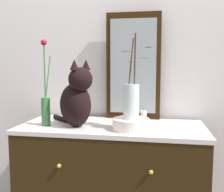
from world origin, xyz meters
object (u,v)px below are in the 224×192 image
object	(u,v)px
vase_slim_green	(46,104)
cat_sitting	(76,99)
bowl_porcelain	(131,124)
vase_glass_clear	(131,99)
candle_pillar	(143,118)
mirror_leaning	(133,66)
sideboard	(112,189)

from	to	relation	value
vase_slim_green	cat_sitting	bearing A→B (deg)	2.29
vase_slim_green	bowl_porcelain	bearing A→B (deg)	-1.83
vase_glass_clear	candle_pillar	distance (m)	0.20
mirror_leaning	candle_pillar	distance (m)	0.38
vase_glass_clear	candle_pillar	xyz separation A→B (m)	(0.06, 0.13, -0.13)
vase_glass_clear	vase_slim_green	bearing A→B (deg)	178.31
sideboard	cat_sitting	world-z (taller)	cat_sitting
vase_glass_clear	mirror_leaning	bearing A→B (deg)	94.11
cat_sitting	sideboard	bearing A→B (deg)	20.58
sideboard	vase_glass_clear	world-z (taller)	vase_glass_clear
sideboard	vase_glass_clear	xyz separation A→B (m)	(0.13, -0.10, 0.59)
vase_slim_green	bowl_porcelain	world-z (taller)	vase_slim_green
mirror_leaning	vase_glass_clear	world-z (taller)	mirror_leaning
mirror_leaning	bowl_porcelain	distance (m)	0.46
cat_sitting	vase_glass_clear	xyz separation A→B (m)	(0.33, -0.02, 0.01)
vase_glass_clear	candle_pillar	bearing A→B (deg)	65.50
bowl_porcelain	candle_pillar	xyz separation A→B (m)	(0.06, 0.14, 0.01)
mirror_leaning	vase_slim_green	world-z (taller)	mirror_leaning
sideboard	cat_sitting	bearing A→B (deg)	-159.42
vase_slim_green	vase_glass_clear	xyz separation A→B (m)	(0.52, -0.02, 0.05)
vase_glass_clear	bowl_porcelain	bearing A→B (deg)	-136.28
bowl_porcelain	cat_sitting	bearing A→B (deg)	175.78
sideboard	candle_pillar	xyz separation A→B (m)	(0.19, 0.04, 0.46)
sideboard	mirror_leaning	world-z (taller)	mirror_leaning
vase_slim_green	candle_pillar	size ratio (longest dim) A/B	5.10
vase_glass_clear	candle_pillar	world-z (taller)	vase_glass_clear
vase_slim_green	candle_pillar	world-z (taller)	vase_slim_green
cat_sitting	vase_glass_clear	size ratio (longest dim) A/B	0.85
cat_sitting	vase_slim_green	size ratio (longest dim) A/B	0.77
mirror_leaning	cat_sitting	size ratio (longest dim) A/B	1.79
vase_slim_green	bowl_porcelain	xyz separation A→B (m)	(0.52, -0.02, -0.10)
mirror_leaning	vase_glass_clear	distance (m)	0.37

